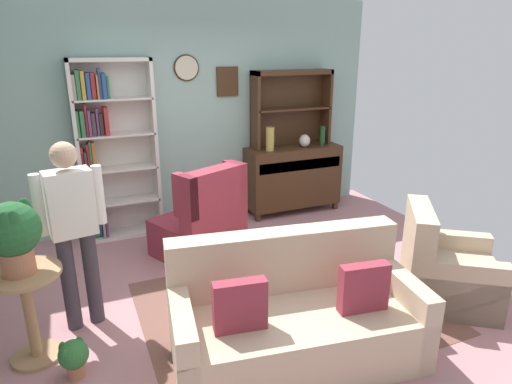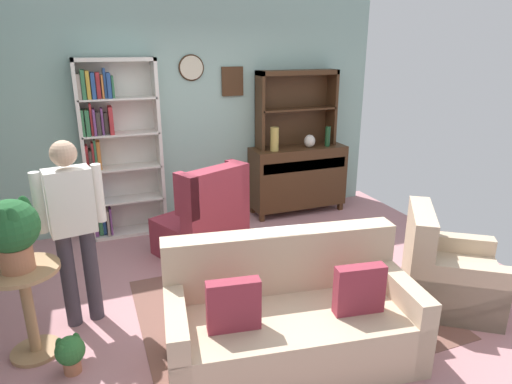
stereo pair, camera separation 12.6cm
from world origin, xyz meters
The scene contains 16 objects.
ground_plane centered at (0.00, 0.00, -0.01)m, with size 5.40×4.60×0.02m, color #B27A7F.
wall_back centered at (0.00, 2.13, 1.40)m, with size 5.00×0.09×2.80m.
area_rug centered at (0.20, -0.30, 0.00)m, with size 2.52×1.95×0.01m, color brown.
bookshelf centered at (-1.00, 1.94, 1.10)m, with size 0.90×0.30×2.10m.
sideboard centered at (1.36, 1.86, 0.51)m, with size 1.30×0.45×0.92m.
sideboard_hutch centered at (1.36, 1.97, 1.56)m, with size 1.10×0.26×1.00m.
vase_tall centered at (0.97, 1.78, 1.07)m, with size 0.11×0.11×0.31m, color tan.
vase_round centered at (1.49, 1.79, 1.01)m, with size 0.15×0.15×0.17m, color beige.
bottle_wine centered at (1.75, 1.77, 1.05)m, with size 0.07×0.07×0.27m, color #194223.
couch_floral centered at (-0.05, -0.87, 0.31)m, with size 1.91×1.11×0.90m.
armchair_floral centered at (1.55, -0.74, 0.29)m, with size 1.07×1.06×0.88m.
wingback_chair centered at (-0.21, 0.96, 0.38)m, with size 1.04×1.05×1.05m.
plant_stand centered at (-1.84, -0.15, 0.44)m, with size 0.52×0.52×0.72m.
potted_plant_large centered at (-1.85, -0.17, 1.03)m, with size 0.38×0.38×0.52m.
potted_plant_small centered at (-1.58, -0.48, 0.17)m, with size 0.21×0.21×0.29m.
person_reading centered at (-1.47, 0.16, 0.91)m, with size 0.53×0.26×1.56m.
Camera 1 is at (-1.43, -3.36, 2.25)m, focal length 31.26 mm.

